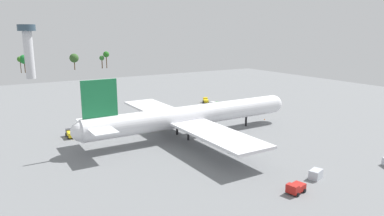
{
  "coord_description": "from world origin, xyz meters",
  "views": [
    {
      "loc": [
        -53.92,
        -88.22,
        31.22
      ],
      "look_at": [
        0.0,
        0.0,
        8.6
      ],
      "focal_mm": 33.16,
      "sensor_mm": 36.0,
      "label": 1
    }
  ],
  "objects": [
    {
      "name": "maintenance_van",
      "position": [
        30.33,
        31.4,
        1.13
      ],
      "size": [
        5.0,
        3.34,
        2.2
      ],
      "color": "silver",
      "rests_on": "ground_plane"
    },
    {
      "name": "pushback_tractor",
      "position": [
        -31.94,
        17.53,
        1.2
      ],
      "size": [
        2.51,
        5.19,
        2.17
      ],
      "color": "#333338",
      "rests_on": "ground_plane"
    },
    {
      "name": "cargo_container_aft",
      "position": [
        6.07,
        -41.2,
        0.99
      ],
      "size": [
        3.63,
        2.93,
        1.99
      ],
      "color": "#B7BCC6",
      "rests_on": "ground_plane"
    },
    {
      "name": "safety_cone_nose",
      "position": [
        32.22,
        2.96,
        0.28
      ],
      "size": [
        0.39,
        0.39,
        0.56
      ],
      "primitive_type": "cone",
      "color": "orange",
      "rests_on": "ground_plane"
    },
    {
      "name": "tree_line_backdrop",
      "position": [
        -17.84,
        206.52,
        10.03
      ],
      "size": [
        110.25,
        7.21,
        14.23
      ],
      "color": "#51381E",
      "rests_on": "ground_plane"
    },
    {
      "name": "cargo_airplane",
      "position": [
        -0.52,
        0.0,
        6.19
      ],
      "size": [
        71.59,
        66.42,
        19.1
      ],
      "color": "silver",
      "rests_on": "ground_plane"
    },
    {
      "name": "ground_plane",
      "position": [
        0.0,
        0.0,
        0.0
      ],
      "size": [
        286.36,
        286.36,
        0.0
      ],
      "primitive_type": "plane",
      "color": "slate"
    },
    {
      "name": "catering_truck",
      "position": [
        31.57,
        40.0,
        1.04
      ],
      "size": [
        3.55,
        4.54,
        2.12
      ],
      "color": "yellow",
      "rests_on": "ground_plane"
    },
    {
      "name": "baggage_tug",
      "position": [
        -2.94,
        -43.81,
        1.07
      ],
      "size": [
        4.48,
        3.4,
        2.08
      ],
      "color": "#B21E19",
      "rests_on": "ground_plane"
    },
    {
      "name": "control_tower",
      "position": [
        -23.07,
        167.41,
        21.23
      ],
      "size": [
        11.24,
        11.24,
        35.16
      ],
      "color": "silver",
      "rests_on": "ground_plane"
    }
  ]
}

